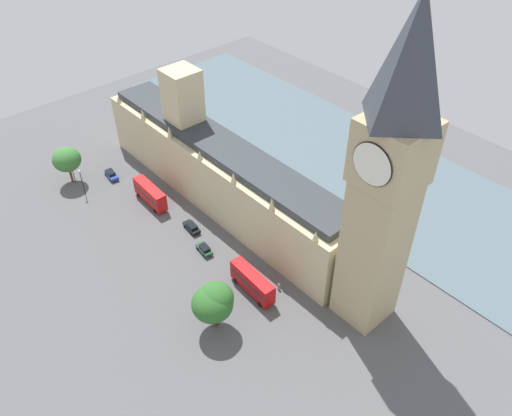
% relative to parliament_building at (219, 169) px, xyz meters
% --- Properties ---
extents(ground_plane, '(142.77, 142.77, 0.00)m').
position_rel_parliament_building_xyz_m(ground_plane, '(1.99, 1.19, -8.22)').
color(ground_plane, '#565659').
extents(river_thames, '(39.05, 128.49, 0.25)m').
position_rel_parliament_building_xyz_m(river_thames, '(-33.44, 1.19, -8.10)').
color(river_thames, slate).
rests_on(river_thames, ground).
extents(parliament_building, '(12.33, 72.77, 27.62)m').
position_rel_parliament_building_xyz_m(parliament_building, '(0.00, 0.00, 0.00)').
color(parliament_building, '#CCBA8E').
rests_on(parliament_building, ground).
extents(clock_tower, '(9.54, 9.54, 58.01)m').
position_rel_parliament_building_xyz_m(clock_tower, '(1.12, 42.67, 21.79)').
color(clock_tower, tan).
rests_on(clock_tower, ground).
extents(car_blue_corner, '(2.43, 4.93, 1.74)m').
position_rel_parliament_building_xyz_m(car_blue_corner, '(14.75, -24.07, -7.33)').
color(car_blue_corner, navy).
rests_on(car_blue_corner, ground).
extents(double_decker_bus_far_end, '(2.93, 10.58, 4.75)m').
position_rel_parliament_building_xyz_m(double_decker_bus_far_end, '(12.86, -9.23, -5.59)').
color(double_decker_bus_far_end, red).
rests_on(double_decker_bus_far_end, ground).
extents(car_black_trailing, '(2.30, 4.79, 1.74)m').
position_rel_parliament_building_xyz_m(car_black_trailing, '(11.47, 4.51, -7.33)').
color(car_black_trailing, black).
rests_on(car_black_trailing, ground).
extents(car_dark_green_kerbside, '(2.24, 4.31, 1.74)m').
position_rel_parliament_building_xyz_m(car_dark_green_kerbside, '(13.53, 11.69, -7.34)').
color(car_dark_green_kerbside, '#19472D').
rests_on(car_dark_green_kerbside, ground).
extents(double_decker_bus_opposite_hall, '(3.07, 10.61, 4.75)m').
position_rel_parliament_building_xyz_m(double_decker_bus_opposite_hall, '(13.16, 26.14, -5.59)').
color(double_decker_bus_opposite_hall, '#B20C0F').
rests_on(double_decker_bus_opposite_hall, ground).
extents(pedestrian_near_tower, '(0.54, 0.64, 1.65)m').
position_rel_parliament_building_xyz_m(pedestrian_near_tower, '(9.07, 29.07, -7.48)').
color(pedestrian_near_tower, gray).
rests_on(pedestrian_near_tower, ground).
extents(plane_tree_midblock, '(7.19, 7.19, 9.28)m').
position_rel_parliament_building_xyz_m(plane_tree_midblock, '(23.64, 27.81, -2.01)').
color(plane_tree_midblock, brown).
rests_on(plane_tree_midblock, ground).
extents(plane_tree_leading, '(5.82, 5.82, 8.53)m').
position_rel_parliament_building_xyz_m(plane_tree_leading, '(22.95, 27.32, -2.19)').
color(plane_tree_leading, brown).
rests_on(plane_tree_leading, ground).
extents(plane_tree_under_trees, '(6.13, 6.13, 9.68)m').
position_rel_parliament_building_xyz_m(plane_tree_under_trees, '(22.82, 27.82, -1.18)').
color(plane_tree_under_trees, brown).
rests_on(plane_tree_under_trees, ground).
extents(plane_tree_by_river_gate, '(6.59, 6.59, 9.17)m').
position_rel_parliament_building_xyz_m(plane_tree_by_river_gate, '(22.62, -28.86, -1.87)').
color(plane_tree_by_river_gate, brown).
rests_on(plane_tree_by_river_gate, ground).
extents(street_lamp_slot_10, '(0.56, 0.56, 6.72)m').
position_rel_parliament_building_xyz_m(street_lamp_slot_10, '(22.62, -22.49, -3.57)').
color(street_lamp_slot_10, black).
rests_on(street_lamp_slot_10, ground).
extents(street_lamp_slot_11, '(0.56, 0.56, 6.61)m').
position_rel_parliament_building_xyz_m(street_lamp_slot_11, '(22.28, -28.01, -3.64)').
color(street_lamp_slot_11, black).
rests_on(street_lamp_slot_11, ground).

